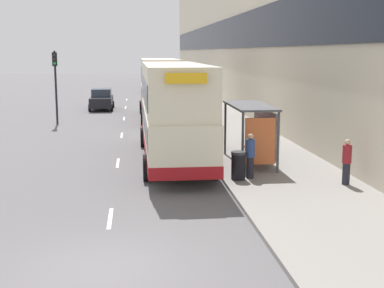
{
  "coord_description": "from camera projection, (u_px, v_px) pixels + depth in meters",
  "views": [
    {
      "loc": [
        0.76,
        -11.49,
        4.81
      ],
      "look_at": [
        4.0,
        18.33,
        -0.37
      ],
      "focal_mm": 50.0,
      "sensor_mm": 36.0,
      "label": 1
    }
  ],
  "objects": [
    {
      "name": "pedestrian_1",
      "position": [
        257.0,
        133.0,
        25.05
      ],
      "size": [
        0.36,
        0.36,
        1.8
      ],
      "color": "#23232D",
      "rests_on": "ground_plane"
    },
    {
      "name": "terrace_facade",
      "position": [
        238.0,
        27.0,
        49.62
      ],
      "size": [
        3.1,
        93.0,
        14.19
      ],
      "color": "beige",
      "rests_on": "ground_plane"
    },
    {
      "name": "car_0",
      "position": [
        102.0,
        99.0,
        44.99
      ],
      "size": [
        1.98,
        4.57,
        1.75
      ],
      "rotation": [
        0.0,
        0.0,
        3.14
      ],
      "color": "black",
      "rests_on": "ground_plane"
    },
    {
      "name": "pavement",
      "position": [
        195.0,
        103.0,
        50.39
      ],
      "size": [
        5.0,
        93.0,
        0.14
      ],
      "color": "gray",
      "rests_on": "ground_plane"
    },
    {
      "name": "lane_mark_3",
      "position": [
        124.0,
        119.0,
        38.94
      ],
      "size": [
        0.12,
        2.0,
        0.01
      ],
      "color": "silver",
      "rests_on": "ground_plane"
    },
    {
      "name": "double_decker_bus_ahead",
      "position": [
        160.0,
        87.0,
        38.6
      ],
      "size": [
        2.85,
        10.69,
        4.3
      ],
      "color": "beige",
      "rests_on": "ground_plane"
    },
    {
      "name": "lane_mark_5",
      "position": [
        127.0,
        100.0,
        54.49
      ],
      "size": [
        0.12,
        2.0,
        0.01
      ],
      "color": "silver",
      "rests_on": "ground_plane"
    },
    {
      "name": "pedestrian_at_shelter",
      "position": [
        214.0,
        127.0,
        27.32
      ],
      "size": [
        0.34,
        0.34,
        1.71
      ],
      "color": "#23232D",
      "rests_on": "ground_plane"
    },
    {
      "name": "bus_shelter",
      "position": [
        256.0,
        123.0,
        22.22
      ],
      "size": [
        1.6,
        4.2,
        2.48
      ],
      "color": "#4C4C51",
      "rests_on": "ground_plane"
    },
    {
      "name": "traffic_light_far_kerb",
      "position": [
        55.0,
        75.0,
        35.33
      ],
      "size": [
        0.3,
        0.32,
        4.88
      ],
      "color": "black",
      "rests_on": "ground_plane"
    },
    {
      "name": "lane_mark_4",
      "position": [
        126.0,
        107.0,
        46.71
      ],
      "size": [
        0.12,
        2.0,
        0.01
      ],
      "color": "silver",
      "rests_on": "ground_plane"
    },
    {
      "name": "pedestrian_4",
      "position": [
        250.0,
        156.0,
        19.87
      ],
      "size": [
        0.33,
        0.33,
        1.69
      ],
      "color": "#23232D",
      "rests_on": "ground_plane"
    },
    {
      "name": "lane_mark_2",
      "position": [
        122.0,
        135.0,
        31.16
      ],
      "size": [
        0.12,
        2.0,
        0.01
      ],
      "color": "silver",
      "rests_on": "ground_plane"
    },
    {
      "name": "car_1",
      "position": [
        152.0,
        85.0,
        64.13
      ],
      "size": [
        1.91,
        4.2,
        1.7
      ],
      "color": "#4C5156",
      "rests_on": "ground_plane"
    },
    {
      "name": "lane_mark_1",
      "position": [
        118.0,
        163.0,
        23.39
      ],
      "size": [
        0.12,
        2.0,
        0.01
      ],
      "color": "silver",
      "rests_on": "ground_plane"
    },
    {
      "name": "double_decker_bus_near",
      "position": [
        174.0,
        110.0,
        23.43
      ],
      "size": [
        2.85,
        11.41,
        4.3
      ],
      "color": "beige",
      "rests_on": "ground_plane"
    },
    {
      "name": "pedestrian_2",
      "position": [
        262.0,
        131.0,
        25.86
      ],
      "size": [
        0.34,
        0.34,
        1.7
      ],
      "color": "#23232D",
      "rests_on": "ground_plane"
    },
    {
      "name": "ground_plane",
      "position": [
        103.0,
        269.0,
        12.0
      ],
      "size": [
        220.0,
        220.0,
        0.0
      ],
      "primitive_type": "plane",
      "color": "#5B595B"
    },
    {
      "name": "litter_bin",
      "position": [
        238.0,
        165.0,
        19.74
      ],
      "size": [
        0.55,
        0.55,
        1.05
      ],
      "color": "black",
      "rests_on": "ground_plane"
    },
    {
      "name": "pedestrian_3",
      "position": [
        347.0,
        161.0,
        18.93
      ],
      "size": [
        0.32,
        0.32,
        1.64
      ],
      "color": "#23232D",
      "rests_on": "ground_plane"
    },
    {
      "name": "lane_mark_0",
      "position": [
        110.0,
        218.0,
        15.62
      ],
      "size": [
        0.12,
        2.0,
        0.01
      ],
      "color": "silver",
      "rests_on": "ground_plane"
    }
  ]
}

